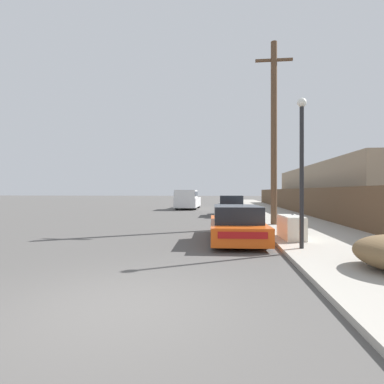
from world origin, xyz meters
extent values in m
plane|color=#4F4C49|center=(0.00, 0.00, 0.00)|extent=(220.00, 220.00, 0.00)
cube|color=#9E998E|center=(5.30, 23.50, 0.06)|extent=(4.20, 63.00, 0.12)
cube|color=silver|center=(3.87, 6.30, 0.50)|extent=(0.71, 1.59, 0.76)
cube|color=white|center=(3.87, 6.30, 0.89)|extent=(0.68, 1.53, 0.03)
cube|color=#333335|center=(4.02, 6.79, 0.92)|extent=(0.04, 0.20, 0.02)
cube|color=gray|center=(3.86, 6.55, 0.91)|extent=(0.66, 0.10, 0.01)
cube|color=gray|center=(3.88, 6.06, 0.91)|extent=(0.66, 0.10, 0.01)
cube|color=#E05114|center=(1.98, 6.47, 0.42)|extent=(1.97, 4.76, 0.56)
cube|color=black|center=(1.99, 6.05, 0.98)|extent=(1.62, 2.31, 0.56)
cube|color=#B21414|center=(2.07, 4.11, 0.52)|extent=(1.39, 0.08, 0.19)
cylinder|color=black|center=(1.15, 7.90, 0.32)|extent=(0.22, 0.65, 0.64)
cylinder|color=black|center=(2.70, 7.96, 0.32)|extent=(0.22, 0.65, 0.64)
cylinder|color=black|center=(1.26, 4.99, 0.32)|extent=(0.22, 0.65, 0.64)
cylinder|color=black|center=(2.81, 5.05, 0.32)|extent=(0.22, 0.65, 0.64)
cube|color=gray|center=(2.10, 17.40, 0.51)|extent=(1.84, 4.32, 0.73)
cube|color=black|center=(2.10, 17.22, 1.16)|extent=(1.58, 2.42, 0.57)
cube|color=#B21414|center=(2.09, 15.23, 0.64)|extent=(1.43, 0.04, 0.26)
cylinder|color=black|center=(1.31, 18.73, 0.32)|extent=(0.20, 0.64, 0.63)
cylinder|color=black|center=(2.90, 18.73, 0.32)|extent=(0.20, 0.64, 0.63)
cylinder|color=black|center=(1.30, 16.06, 0.32)|extent=(0.20, 0.64, 0.63)
cylinder|color=black|center=(2.89, 16.06, 0.32)|extent=(0.20, 0.64, 0.63)
cube|color=silver|center=(-1.96, 25.47, 0.66)|extent=(2.09, 5.69, 0.91)
cube|color=silver|center=(-1.97, 23.91, 1.50)|extent=(1.94, 2.57, 0.76)
cube|color=black|center=(-1.97, 23.91, 1.52)|extent=(1.98, 2.52, 0.42)
cylinder|color=black|center=(-1.12, 23.70, 0.41)|extent=(0.27, 0.81, 0.81)
cylinder|color=black|center=(-2.83, 23.72, 0.41)|extent=(0.27, 0.81, 0.81)
cylinder|color=black|center=(-1.08, 27.22, 0.41)|extent=(0.27, 0.81, 0.81)
cylinder|color=black|center=(-2.80, 27.24, 0.41)|extent=(0.27, 0.81, 0.81)
cylinder|color=brown|center=(4.02, 10.74, 4.62)|extent=(0.30, 0.30, 9.00)
cube|color=brown|center=(4.02, 10.74, 8.22)|extent=(1.80, 0.12, 0.12)
cylinder|color=#232326|center=(3.76, 4.48, 2.14)|extent=(0.12, 0.12, 4.04)
sphere|color=white|center=(3.76, 4.48, 4.29)|extent=(0.26, 0.26, 0.26)
cube|color=brown|center=(7.25, 19.98, 1.04)|extent=(0.08, 42.09, 1.85)
cube|color=gray|center=(11.67, 22.32, 1.97)|extent=(6.00, 21.75, 3.93)
camera|label=1|loc=(1.52, -4.35, 1.75)|focal=28.00mm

